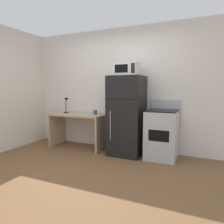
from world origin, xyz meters
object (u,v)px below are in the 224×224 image
at_px(refrigerator, 127,116).
at_px(microwave, 127,69).
at_px(desk_lamp, 66,103).
at_px(coffee_mug, 95,112).
at_px(oven_range, 162,134).
at_px(desk, 78,124).

height_order(refrigerator, microwave, microwave).
height_order(desk_lamp, refrigerator, refrigerator).
relative_size(desk_lamp, coffee_mug, 3.72).
bearing_deg(microwave, coffee_mug, 169.89).
relative_size(coffee_mug, oven_range, 0.09).
height_order(coffee_mug, microwave, microwave).
bearing_deg(refrigerator, oven_range, 1.94).
bearing_deg(oven_range, microwave, -176.32).
relative_size(desk, oven_range, 1.13).
bearing_deg(desk, oven_range, -0.32).
height_order(desk, oven_range, oven_range).
xyz_separation_m(refrigerator, microwave, (0.00, -0.02, 0.91)).
xyz_separation_m(microwave, oven_range, (0.70, 0.04, -1.23)).
distance_m(coffee_mug, refrigerator, 0.79).
bearing_deg(microwave, refrigerator, 90.32).
distance_m(desk, desk_lamp, 0.59).
relative_size(desk, microwave, 2.69).
distance_m(desk, microwave, 1.65).
bearing_deg(desk, coffee_mug, 12.22).
distance_m(coffee_mug, microwave, 1.20).
distance_m(desk_lamp, oven_range, 2.29).
distance_m(desk, coffee_mug, 0.48).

